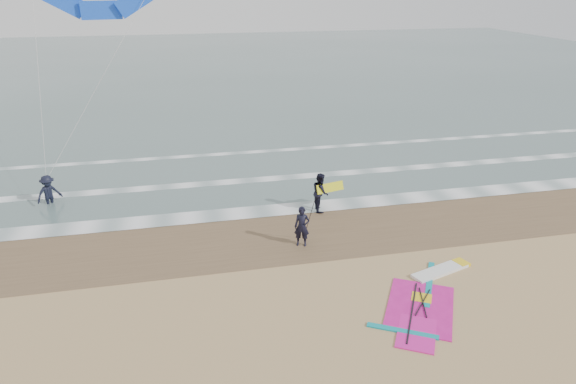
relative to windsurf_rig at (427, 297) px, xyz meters
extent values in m
plane|color=tan|center=(-3.05, -0.63, -0.03)|extent=(120.00, 120.00, 0.00)
cube|color=#47605E|center=(-3.05, 47.37, -0.02)|extent=(120.00, 80.00, 0.02)
cube|color=brown|center=(-3.05, 5.37, -0.03)|extent=(120.00, 5.00, 0.01)
cube|color=white|center=(-3.05, 7.57, 0.00)|extent=(120.00, 1.20, 0.02)
cube|color=white|center=(-3.05, 11.37, 0.00)|extent=(120.00, 0.70, 0.02)
cube|color=white|center=(-3.05, 15.87, 0.00)|extent=(120.00, 0.50, 0.01)
cube|color=white|center=(1.13, 1.33, 0.02)|extent=(2.29, 1.21, 0.11)
cube|color=yellow|center=(2.11, 1.64, 0.03)|extent=(0.55, 0.63, 0.12)
cube|color=#D91B91|center=(-0.47, -0.45, -0.01)|extent=(3.12, 3.44, 0.04)
cube|color=#D91B91|center=(-1.14, -1.60, -0.01)|extent=(1.73, 1.92, 0.04)
cube|color=#0C8C99|center=(0.42, 0.71, -0.01)|extent=(1.59, 2.56, 0.04)
cube|color=#0C8C99|center=(-1.49, -1.43, -0.01)|extent=(1.87, 1.19, 0.04)
cube|color=yellow|center=(-0.20, 0.00, -0.01)|extent=(0.81, 0.77, 0.05)
cylinder|color=black|center=(-0.83, -0.62, 0.01)|extent=(1.65, 2.80, 0.05)
cylinder|color=black|center=(-0.29, -0.27, 0.03)|extent=(1.10, 1.21, 0.04)
cylinder|color=black|center=(-0.29, -0.27, 0.03)|extent=(0.53, 1.53, 0.04)
imported|color=black|center=(-3.09, 4.25, 0.76)|extent=(0.67, 0.55, 1.58)
imported|color=black|center=(-1.55, 7.19, 0.83)|extent=(0.72, 0.89, 1.72)
imported|color=black|center=(-13.26, 10.42, 0.83)|extent=(1.29, 1.16, 1.73)
cylinder|color=black|center=(-2.79, 4.25, 1.13)|extent=(0.17, 0.86, 1.82)
cube|color=yellow|center=(-1.15, 7.09, 1.06)|extent=(1.30, 0.51, 0.39)
cube|color=blue|center=(-11.80, 12.86, 8.50)|extent=(1.92, 0.41, 1.58)
cube|color=blue|center=(-10.28, 12.86, 8.09)|extent=(1.76, 0.38, 0.80)
cube|color=blue|center=(-8.75, 12.86, 8.50)|extent=(1.92, 0.41, 1.58)
cylinder|color=beige|center=(-13.09, 11.64, 5.37)|extent=(0.37, 2.45, 8.50)
cylinder|color=beige|center=(-10.45, 11.64, 5.37)|extent=(5.64, 2.45, 8.50)
camera|label=1|loc=(-7.30, -12.55, 9.39)|focal=32.00mm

